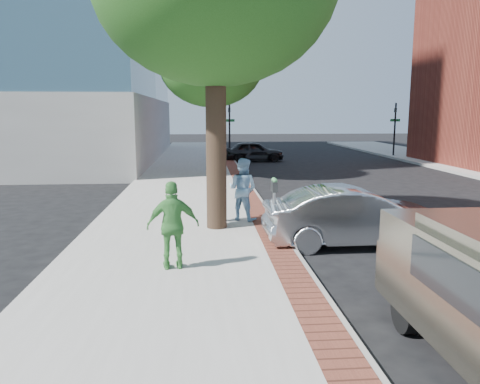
{
  "coord_description": "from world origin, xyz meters",
  "views": [
    {
      "loc": [
        -0.95,
        -10.04,
        3.11
      ],
      "look_at": [
        -0.05,
        1.18,
        1.2
      ],
      "focal_mm": 35.0,
      "sensor_mm": 36.0,
      "label": 1
    }
  ],
  "objects": [
    {
      "name": "ground",
      "position": [
        0.0,
        0.0,
        0.0
      ],
      "size": [
        120.0,
        120.0,
        0.0
      ],
      "primitive_type": "plane",
      "color": "black",
      "rests_on": "ground"
    },
    {
      "name": "signal_far",
      "position": [
        12.5,
        22.0,
        2.25
      ],
      "size": [
        0.7,
        0.15,
        3.8
      ],
      "color": "black",
      "rests_on": "ground"
    },
    {
      "name": "person_gray",
      "position": [
        -0.61,
        2.34,
        1.13
      ],
      "size": [
        0.71,
        0.84,
        1.97
      ],
      "primitive_type": "imported",
      "rotation": [
        0.0,
        0.0,
        -1.18
      ],
      "color": "#B8B8BD",
      "rests_on": "sidewalk"
    },
    {
      "name": "brick_strip",
      "position": [
        0.7,
        8.0,
        0.15
      ],
      "size": [
        0.6,
        60.0,
        0.01
      ],
      "primitive_type": "cube",
      "color": "brown",
      "rests_on": "sidewalk"
    },
    {
      "name": "bg_car",
      "position": [
        2.35,
        20.04,
        0.66
      ],
      "size": [
        3.93,
        1.73,
        1.32
      ],
      "primitive_type": "imported",
      "rotation": [
        0.0,
        0.0,
        1.62
      ],
      "color": "black",
      "rests_on": "ground"
    },
    {
      "name": "sedan_silver",
      "position": [
        2.61,
        0.47,
        0.7
      ],
      "size": [
        4.26,
        1.55,
        1.39
      ],
      "primitive_type": "imported",
      "rotation": [
        0.0,
        0.0,
        1.59
      ],
      "color": "#AAACB1",
      "rests_on": "ground"
    },
    {
      "name": "signal_near",
      "position": [
        0.9,
        22.0,
        2.25
      ],
      "size": [
        0.7,
        0.15,
        3.8
      ],
      "color": "black",
      "rests_on": "ground"
    },
    {
      "name": "sidewalk",
      "position": [
        -1.5,
        8.0,
        0.07
      ],
      "size": [
        5.0,
        60.0,
        0.15
      ],
      "primitive_type": "cube",
      "color": "#9E9991",
      "rests_on": "ground"
    },
    {
      "name": "office_base",
      "position": [
        -13.0,
        22.0,
        2.0
      ],
      "size": [
        18.2,
        22.2,
        4.0
      ],
      "primitive_type": "cube",
      "color": "gray",
      "rests_on": "ground"
    },
    {
      "name": "parking_meter",
      "position": [
        0.7,
        0.58,
        1.21
      ],
      "size": [
        0.12,
        0.32,
        1.47
      ],
      "color": "gray",
      "rests_on": "sidewalk"
    },
    {
      "name": "person_officer",
      "position": [
        0.15,
        2.72,
        1.02
      ],
      "size": [
        1.06,
        1.0,
        1.73
      ],
      "primitive_type": "imported",
      "rotation": [
        0.0,
        0.0,
        2.59
      ],
      "color": "#97C7EA",
      "rests_on": "sidewalk"
    },
    {
      "name": "person_green",
      "position": [
        -1.53,
        -1.31,
        1.0
      ],
      "size": [
        1.03,
        0.52,
        1.69
      ],
      "primitive_type": "imported",
      "rotation": [
        0.0,
        0.0,
        3.25
      ],
      "color": "#469543",
      "rests_on": "sidewalk"
    },
    {
      "name": "tree_far",
      "position": [
        -0.5,
        12.0,
        5.3
      ],
      "size": [
        4.8,
        4.8,
        7.14
      ],
      "color": "black",
      "rests_on": "sidewalk"
    },
    {
      "name": "curb",
      "position": [
        1.05,
        8.0,
        0.07
      ],
      "size": [
        0.1,
        60.0,
        0.15
      ],
      "primitive_type": "cube",
      "color": "gray",
      "rests_on": "ground"
    }
  ]
}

